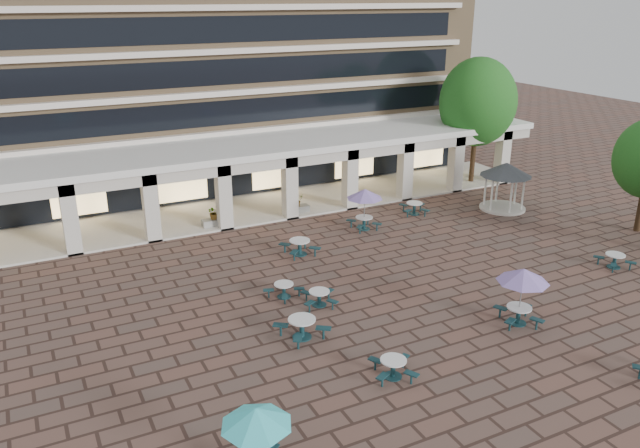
% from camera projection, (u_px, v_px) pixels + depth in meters
% --- Properties ---
extents(ground, '(120.00, 120.00, 0.00)m').
position_uv_depth(ground, '(361.00, 309.00, 27.52)').
color(ground, brown).
rests_on(ground, ground).
extents(apartment_building, '(40.00, 15.50, 25.20)m').
position_uv_depth(apartment_building, '(186.00, 1.00, 44.51)').
color(apartment_building, '#A2825B').
rests_on(apartment_building, ground).
extents(retail_arcade, '(42.00, 6.60, 4.40)m').
position_uv_depth(retail_arcade, '(243.00, 166.00, 38.89)').
color(retail_arcade, white).
rests_on(retail_arcade, ground).
extents(picnic_table_3, '(1.79, 1.79, 0.72)m').
position_uv_depth(picnic_table_3, '(615.00, 259.00, 31.61)').
color(picnic_table_3, '#15373F').
rests_on(picnic_table_3, ground).
extents(picnic_table_4, '(2.06, 2.06, 2.38)m').
position_uv_depth(picnic_table_4, '(256.00, 419.00, 17.25)').
color(picnic_table_4, '#15373F').
rests_on(picnic_table_4, ground).
extents(picnic_table_5, '(1.93, 1.93, 0.73)m').
position_uv_depth(picnic_table_5, '(393.00, 366.00, 22.53)').
color(picnic_table_5, '#15373F').
rests_on(picnic_table_5, ground).
extents(picnic_table_6, '(2.17, 2.17, 2.51)m').
position_uv_depth(picnic_table_6, '(523.00, 278.00, 25.62)').
color(picnic_table_6, '#15373F').
rests_on(picnic_table_6, ground).
extents(picnic_table_8, '(1.86, 1.86, 0.68)m').
position_uv_depth(picnic_table_8, '(284.00, 289.00, 28.51)').
color(picnic_table_8, '#15373F').
rests_on(picnic_table_8, ground).
extents(picnic_table_9, '(2.13, 2.13, 0.85)m').
position_uv_depth(picnic_table_9, '(302.00, 326.00, 25.10)').
color(picnic_table_9, '#15373F').
rests_on(picnic_table_9, ground).
extents(picnic_table_10, '(1.86, 1.86, 0.70)m').
position_uv_depth(picnic_table_10, '(319.00, 297.00, 27.76)').
color(picnic_table_10, '#15373F').
rests_on(picnic_table_10, ground).
extents(picnic_table_11, '(2.14, 2.14, 2.47)m').
position_uv_depth(picnic_table_11, '(365.00, 195.00, 36.18)').
color(picnic_table_11, '#15373F').
rests_on(picnic_table_11, ground).
extents(picnic_table_12, '(1.86, 1.86, 0.83)m').
position_uv_depth(picnic_table_12, '(300.00, 246.00, 33.15)').
color(picnic_table_12, '#15373F').
rests_on(picnic_table_12, ground).
extents(picnic_table_13, '(2.04, 2.04, 0.76)m').
position_uv_depth(picnic_table_13, '(414.00, 207.00, 39.27)').
color(picnic_table_13, '#15373F').
rests_on(picnic_table_13, ground).
extents(gazebo, '(3.27, 3.27, 3.04)m').
position_uv_depth(gazebo, '(506.00, 175.00, 39.59)').
color(gazebo, beige).
rests_on(gazebo, ground).
extents(tree_east_c, '(5.43, 5.43, 9.04)m').
position_uv_depth(tree_east_c, '(478.00, 102.00, 43.95)').
color(tree_east_c, '#3A2617').
rests_on(tree_east_c, ground).
extents(planter_left, '(1.50, 0.82, 1.36)m').
position_uv_depth(planter_left, '(214.00, 218.00, 37.05)').
color(planter_left, '#989792').
rests_on(planter_left, ground).
extents(planter_right, '(1.50, 0.66, 1.29)m').
position_uv_depth(planter_right, '(297.00, 206.00, 39.34)').
color(planter_right, '#989792').
rests_on(planter_right, ground).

